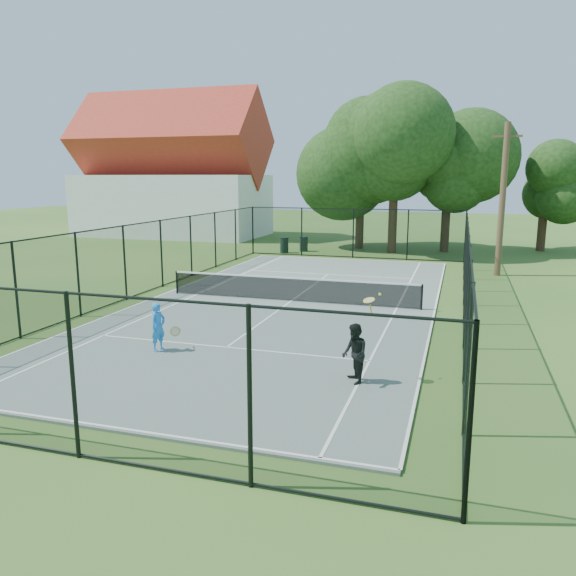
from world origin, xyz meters
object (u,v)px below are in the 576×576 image
(utility_pole, at_px, (502,199))
(trash_bin_right, at_px, (304,244))
(trash_bin_left, at_px, (284,245))
(player_blue, at_px, (158,327))
(player_black, at_px, (355,353))
(tennis_net, at_px, (291,288))

(utility_pole, bearing_deg, trash_bin_right, 152.69)
(trash_bin_left, height_order, trash_bin_right, trash_bin_left)
(trash_bin_left, distance_m, player_blue, 21.37)
(player_black, bearing_deg, utility_pole, 76.53)
(trash_bin_left, relative_size, utility_pole, 0.14)
(tennis_net, bearing_deg, utility_pole, 48.03)
(utility_pole, distance_m, player_blue, 19.19)
(tennis_net, xyz_separation_m, trash_bin_right, (-3.69, 15.09, -0.08))
(tennis_net, xyz_separation_m, utility_pole, (8.10, 9.00, 3.21))
(trash_bin_right, xyz_separation_m, player_blue, (1.98, -22.29, 0.25))
(player_black, bearing_deg, trash_bin_right, 108.37)
(trash_bin_left, height_order, player_blue, player_blue)
(player_black, bearing_deg, trash_bin_left, 111.52)
(trash_bin_left, height_order, player_black, player_black)
(player_blue, bearing_deg, player_black, -8.76)
(trash_bin_right, xyz_separation_m, player_black, (7.69, -23.17, 0.29))
(trash_bin_left, relative_size, player_black, 0.49)
(tennis_net, height_order, trash_bin_left, trash_bin_left)
(trash_bin_right, bearing_deg, tennis_net, -76.25)
(player_black, bearing_deg, tennis_net, 116.32)
(trash_bin_right, bearing_deg, utility_pole, -27.31)
(trash_bin_left, bearing_deg, utility_pole, -21.18)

